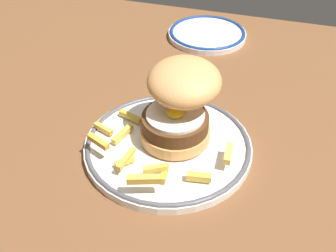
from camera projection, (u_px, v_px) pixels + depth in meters
The scene contains 5 objects.
ground_plane at pixel (196, 149), 65.81cm from camera, with size 149.68×97.14×4.00cm, color brown.
dinner_plate at pixel (168, 145), 62.19cm from camera, with size 25.38×25.38×1.60cm.
burger at pixel (180, 102), 59.56cm from camera, with size 12.15×13.58×11.95cm.
fries_pile at pixel (147, 153), 58.11cm from camera, with size 22.09×16.75×2.93cm.
side_plate at pixel (207, 34), 91.06cm from camera, with size 17.25×17.25×1.60cm.
Camera 1 is at (10.28, -47.89, 42.33)cm, focal length 43.83 mm.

